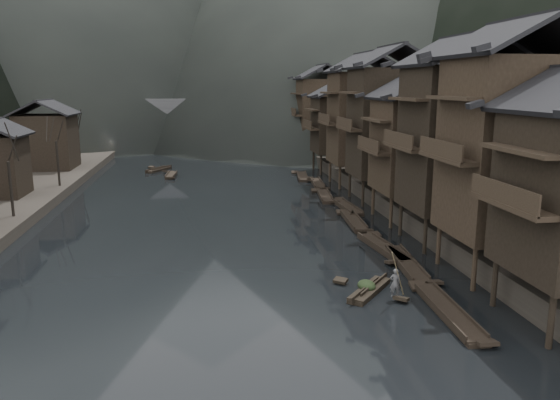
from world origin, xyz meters
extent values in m
plane|color=black|center=(0.00, 0.00, 0.00)|extent=(300.00, 300.00, 0.00)
cube|color=#2D2823|center=(35.00, 40.00, 0.90)|extent=(40.00, 200.00, 1.80)
cylinder|color=black|center=(14.20, -10.40, 1.30)|extent=(0.30, 0.30, 2.90)
cylinder|color=black|center=(14.20, -5.60, 1.30)|extent=(0.30, 0.30, 2.90)
cylinder|color=black|center=(16.95, -5.60, 1.30)|extent=(0.30, 0.30, 2.90)
cube|color=black|center=(13.30, -8.00, 6.05)|extent=(1.20, 5.70, 0.25)
cylinder|color=black|center=(14.20, -3.40, 1.30)|extent=(0.30, 0.30, 2.90)
cylinder|color=black|center=(14.20, 1.40, 1.30)|extent=(0.30, 0.30, 2.90)
cylinder|color=black|center=(16.95, -3.40, 1.30)|extent=(0.30, 0.30, 2.90)
cylinder|color=black|center=(16.95, 1.40, 1.30)|extent=(0.30, 0.30, 2.90)
cube|color=black|center=(17.30, -1.00, 7.82)|extent=(7.00, 6.00, 10.45)
cube|color=black|center=(13.30, -1.00, 7.30)|extent=(1.20, 5.70, 0.25)
cylinder|color=black|center=(14.20, 3.60, 1.30)|extent=(0.30, 0.30, 2.90)
cylinder|color=black|center=(14.20, 8.40, 1.30)|extent=(0.30, 0.30, 2.90)
cylinder|color=black|center=(16.95, 3.60, 1.30)|extent=(0.30, 0.30, 2.90)
cylinder|color=black|center=(16.95, 8.40, 1.30)|extent=(0.30, 0.30, 2.90)
cube|color=black|center=(17.30, 6.00, 7.67)|extent=(7.00, 6.00, 10.14)
cube|color=black|center=(13.30, 6.00, 7.16)|extent=(1.20, 5.70, 0.25)
cylinder|color=black|center=(14.20, 10.60, 1.30)|extent=(0.30, 0.30, 2.90)
cylinder|color=black|center=(14.20, 15.40, 1.30)|extent=(0.30, 0.30, 2.90)
cylinder|color=black|center=(16.95, 10.60, 1.30)|extent=(0.30, 0.30, 2.90)
cylinder|color=black|center=(16.95, 15.40, 1.30)|extent=(0.30, 0.30, 2.90)
cube|color=black|center=(17.30, 13.00, 6.47)|extent=(7.00, 6.00, 7.73)
cube|color=black|center=(13.30, 13.00, 6.08)|extent=(1.20, 5.70, 0.25)
cylinder|color=black|center=(14.20, 18.60, 1.30)|extent=(0.30, 0.30, 2.90)
cylinder|color=black|center=(14.20, 23.40, 1.30)|extent=(0.30, 0.30, 2.90)
cylinder|color=black|center=(16.95, 18.60, 1.30)|extent=(0.30, 0.30, 2.90)
cylinder|color=black|center=(16.95, 23.40, 1.30)|extent=(0.30, 0.30, 2.90)
cube|color=black|center=(17.30, 21.00, 7.81)|extent=(7.00, 6.00, 10.42)
cube|color=black|center=(13.30, 21.00, 7.29)|extent=(1.20, 5.70, 0.25)
cylinder|color=black|center=(14.20, 27.60, 1.30)|extent=(0.30, 0.30, 2.90)
cylinder|color=black|center=(14.20, 32.40, 1.30)|extent=(0.30, 0.30, 2.90)
cylinder|color=black|center=(16.95, 27.60, 1.30)|extent=(0.30, 0.30, 2.90)
cylinder|color=black|center=(16.95, 32.40, 1.30)|extent=(0.30, 0.30, 2.90)
cube|color=black|center=(17.30, 30.00, 7.72)|extent=(7.00, 6.00, 10.24)
cube|color=black|center=(13.30, 30.00, 7.21)|extent=(1.20, 5.70, 0.25)
cylinder|color=black|center=(14.20, 37.60, 1.30)|extent=(0.30, 0.30, 2.90)
cylinder|color=black|center=(14.20, 42.40, 1.30)|extent=(0.30, 0.30, 2.90)
cylinder|color=black|center=(16.95, 37.60, 1.30)|extent=(0.30, 0.30, 2.90)
cylinder|color=black|center=(16.95, 42.40, 1.30)|extent=(0.30, 0.30, 2.90)
cube|color=black|center=(17.30, 40.00, 6.23)|extent=(7.00, 6.00, 7.25)
cube|color=black|center=(13.30, 40.00, 5.86)|extent=(1.20, 5.70, 0.25)
cylinder|color=black|center=(14.20, 49.60, 1.30)|extent=(0.30, 0.30, 2.90)
cylinder|color=black|center=(14.20, 54.40, 1.30)|extent=(0.30, 0.30, 2.90)
cylinder|color=black|center=(16.95, 49.60, 1.30)|extent=(0.30, 0.30, 2.90)
cylinder|color=black|center=(16.95, 54.40, 1.30)|extent=(0.30, 0.30, 2.90)
cube|color=black|center=(17.30, 52.00, 7.44)|extent=(7.00, 6.00, 9.67)
cube|color=black|center=(13.30, 52.00, 6.95)|extent=(1.20, 5.70, 0.25)
cube|color=black|center=(-20.50, 42.00, 4.60)|extent=(6.50, 6.50, 6.80)
cylinder|color=black|center=(-17.00, 15.06, 3.45)|extent=(0.24, 0.24, 4.50)
cylinder|color=black|center=(-17.00, 28.90, 3.57)|extent=(0.24, 0.24, 4.75)
cylinder|color=black|center=(-17.00, 47.79, 3.29)|extent=(0.24, 0.24, 4.18)
cube|color=black|center=(11.33, -6.36, 0.15)|extent=(1.41, 7.40, 0.30)
cube|color=black|center=(11.33, -6.36, 0.33)|extent=(1.46, 7.26, 0.10)
cube|color=black|center=(11.18, -2.83, 0.29)|extent=(0.97, 0.94, 0.36)
cube|color=black|center=(11.48, -9.89, 0.29)|extent=(0.97, 0.94, 0.36)
cube|color=black|center=(11.96, 1.18, 0.15)|extent=(1.80, 7.47, 0.30)
cube|color=black|center=(11.96, 1.18, 0.33)|extent=(1.84, 7.33, 0.10)
cube|color=black|center=(11.62, 4.72, 0.29)|extent=(1.02, 0.99, 0.36)
cube|color=black|center=(12.30, -2.36, 0.29)|extent=(1.02, 0.99, 0.36)
cube|color=black|center=(11.63, 4.82, 0.15)|extent=(1.90, 6.91, 0.30)
cube|color=black|center=(11.63, 4.82, 0.33)|extent=(1.94, 6.78, 0.10)
cube|color=black|center=(12.02, 8.07, 0.29)|extent=(1.03, 0.94, 0.35)
cube|color=black|center=(11.24, 1.56, 0.29)|extent=(1.03, 0.94, 0.35)
cube|color=black|center=(11.62, 12.57, 0.15)|extent=(1.55, 6.71, 0.30)
cube|color=black|center=(11.62, 12.57, 0.33)|extent=(1.60, 6.58, 0.10)
cube|color=black|center=(11.40, 15.75, 0.29)|extent=(0.99, 0.88, 0.34)
cube|color=black|center=(11.84, 9.39, 0.29)|extent=(0.99, 0.88, 0.34)
cube|color=black|center=(12.43, 17.94, 0.15)|extent=(1.51, 6.80, 0.30)
cube|color=black|center=(12.43, 17.94, 0.33)|extent=(1.56, 6.67, 0.10)
cube|color=black|center=(12.63, 21.17, 0.29)|extent=(0.98, 0.89, 0.34)
cube|color=black|center=(12.23, 14.71, 0.29)|extent=(0.98, 0.89, 0.34)
cube|color=black|center=(11.52, 23.16, 0.15)|extent=(1.81, 6.47, 0.30)
cube|color=black|center=(11.52, 23.16, 0.33)|extent=(1.85, 6.35, 0.10)
cube|color=black|center=(11.18, 26.21, 0.29)|extent=(1.02, 0.89, 0.34)
cube|color=black|center=(11.86, 20.11, 0.29)|extent=(1.02, 0.89, 0.34)
cube|color=black|center=(12.26, 30.63, 0.15)|extent=(1.69, 6.69, 0.30)
cube|color=black|center=(12.26, 30.63, 0.33)|extent=(1.73, 6.56, 0.10)
cube|color=black|center=(11.98, 33.79, 0.29)|extent=(1.00, 0.89, 0.34)
cube|color=black|center=(12.55, 27.47, 0.29)|extent=(1.00, 0.89, 0.34)
cube|color=black|center=(11.40, 35.68, 0.15)|extent=(1.91, 6.58, 0.30)
cube|color=black|center=(11.40, 35.68, 0.33)|extent=(1.95, 6.46, 0.10)
cube|color=black|center=(11.01, 38.77, 0.29)|extent=(1.03, 0.91, 0.34)
cube|color=black|center=(11.80, 32.59, 0.29)|extent=(1.03, 0.91, 0.34)
cube|color=black|center=(-4.97, 38.92, 0.15)|extent=(1.31, 4.61, 0.30)
cube|color=black|center=(-4.97, 38.92, 0.33)|extent=(1.36, 4.53, 0.10)
cube|color=black|center=(-5.12, 41.10, 0.29)|extent=(0.89, 0.63, 0.29)
cube|color=black|center=(-4.82, 36.74, 0.29)|extent=(0.89, 0.63, 0.29)
cube|color=black|center=(-6.91, 44.01, 0.15)|extent=(3.29, 4.82, 0.30)
cube|color=black|center=(-6.91, 44.01, 0.33)|extent=(3.28, 4.76, 0.10)
cube|color=black|center=(-8.07, 46.09, 0.29)|extent=(1.04, 0.96, 0.30)
cube|color=black|center=(-5.75, 41.93, 0.29)|extent=(1.04, 0.96, 0.30)
cube|color=black|center=(-0.23, 58.43, 0.15)|extent=(2.06, 5.05, 0.30)
cube|color=black|center=(-0.23, 58.43, 0.33)|extent=(2.09, 4.97, 0.10)
cube|color=black|center=(-0.75, 60.75, 0.29)|extent=(0.97, 0.79, 0.30)
cube|color=black|center=(0.29, 56.11, 0.29)|extent=(0.97, 0.79, 0.30)
cube|color=black|center=(-2.63, 70.47, 0.15)|extent=(3.83, 5.33, 0.30)
cube|color=black|center=(-2.63, 70.47, 0.33)|extent=(3.81, 5.26, 0.10)
cube|color=black|center=(-4.06, 72.77, 0.29)|extent=(1.09, 1.04, 0.32)
cube|color=black|center=(-1.20, 68.17, 0.29)|extent=(1.09, 1.04, 0.32)
cube|color=#4C4C4F|center=(0.00, 72.00, 7.20)|extent=(40.00, 6.00, 1.60)
cube|color=#4C4C4F|center=(0.00, 69.30, 8.50)|extent=(40.00, 0.50, 1.00)
cube|color=#4C4C4F|center=(0.00, 74.70, 8.50)|extent=(40.00, 0.50, 1.00)
cube|color=#4C4C4F|center=(-14.00, 72.00, 3.20)|extent=(3.20, 6.00, 6.40)
cube|color=#4C4C4F|center=(-4.50, 72.00, 3.20)|extent=(3.20, 6.00, 6.40)
cube|color=#4C4C4F|center=(4.50, 72.00, 3.20)|extent=(3.20, 6.00, 6.40)
cube|color=#4C4C4F|center=(14.00, 72.00, 3.20)|extent=(3.20, 6.00, 6.40)
cube|color=black|center=(8.27, -2.91, 0.15)|extent=(3.37, 3.85, 0.30)
cube|color=black|center=(8.27, -2.91, 0.33)|extent=(3.35, 3.82, 0.10)
cube|color=black|center=(6.99, -1.34, 0.29)|extent=(0.94, 0.90, 0.28)
cube|color=black|center=(9.54, -4.48, 0.29)|extent=(0.94, 0.90, 0.28)
ellipsoid|color=black|center=(8.13, -2.75, 0.73)|extent=(1.01, 1.32, 0.61)
imported|color=#545456|center=(9.28, -4.16, 1.23)|extent=(0.62, 0.44, 1.60)
cylinder|color=#8C7A51|center=(9.48, -4.16, 3.79)|extent=(1.61, 1.86, 3.50)
camera|label=1|loc=(-0.76, -30.91, 11.51)|focal=35.00mm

